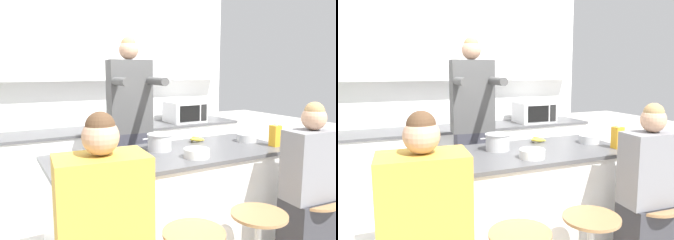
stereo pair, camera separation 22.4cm
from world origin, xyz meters
TOP-DOWN VIEW (x-y plane):
  - wall_back at (0.00, 1.78)m, footprint 3.68×0.22m
  - back_counter at (0.00, 1.50)m, footprint 3.42×0.60m
  - kitchen_island at (0.00, 0.00)m, footprint 1.94×0.80m
  - bar_stool_rightmost at (0.77, -0.71)m, footprint 0.38×0.38m
  - person_cooking at (-0.10, 0.64)m, footprint 0.45×0.63m
  - person_seated_near at (0.76, -0.69)m, footprint 0.41×0.29m
  - cooking_pot at (-0.06, 0.11)m, footprint 0.30×0.21m
  - fruit_bowl at (0.80, 0.03)m, footprint 0.18×0.18m
  - mixing_bowl_steel at (0.08, -0.22)m, footprint 0.19×0.19m
  - coffee_cup_near at (-0.50, -0.05)m, footprint 0.11×0.08m
  - banana_bunch at (0.38, 0.24)m, footprint 0.17×0.12m
  - juice_carton at (0.88, -0.23)m, footprint 0.08×0.08m
  - microwave at (1.03, 1.47)m, footprint 0.48×0.40m

SIDE VIEW (x-z plane):
  - bar_stool_rightmost at x=0.77m, z-range 0.03..0.66m
  - back_counter at x=0.00m, z-range 0.00..0.90m
  - kitchen_island at x=0.00m, z-range 0.01..0.93m
  - person_seated_near at x=0.76m, z-range -0.06..1.28m
  - person_cooking at x=-0.10m, z-range 0.00..1.87m
  - banana_bunch at x=0.38m, z-range 0.92..0.97m
  - mixing_bowl_steel at x=0.08m, z-range 0.92..0.99m
  - fruit_bowl at x=0.80m, z-range 0.92..0.99m
  - coffee_cup_near at x=-0.50m, z-range 0.92..1.00m
  - cooking_pot at x=-0.06m, z-range 0.92..1.06m
  - juice_carton at x=0.88m, z-range 0.92..1.11m
  - microwave at x=1.03m, z-range 0.90..1.16m
  - wall_back at x=0.00m, z-range 0.19..2.89m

